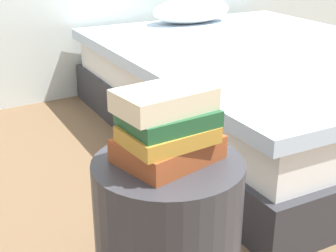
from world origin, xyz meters
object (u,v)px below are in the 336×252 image
book_rust (168,149)px  book_ochre (168,134)px  book_forest (167,117)px  bed (263,87)px  book_cream (165,100)px  side_table (168,236)px

book_rust → book_ochre: book_ochre is taller
book_ochre → book_forest: size_ratio=1.01×
bed → book_cream: 1.55m
bed → book_ochre: 1.53m
bed → book_rust: size_ratio=8.37×
bed → book_cream: bearing=-138.8°
side_table → book_rust: book_rust is taller
book_rust → book_forest: bearing=-140.8°
bed → book_forest: (-1.19, -0.89, 0.36)m
side_table → book_ochre: 0.32m
book_rust → book_cream: 0.15m
book_forest → book_cream: size_ratio=0.93×
side_table → book_cream: (-0.01, -0.00, 0.41)m
side_table → book_forest: 0.36m
side_table → book_cream: size_ratio=1.95×
book_ochre → book_cream: (-0.00, 0.01, 0.09)m
side_table → book_rust: 0.27m
book_rust → book_forest: 0.10m
book_forest → book_cream: book_cream is taller
bed → book_forest: size_ratio=9.39×
book_cream → side_table: bearing=9.2°
bed → book_rust: bed is taller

